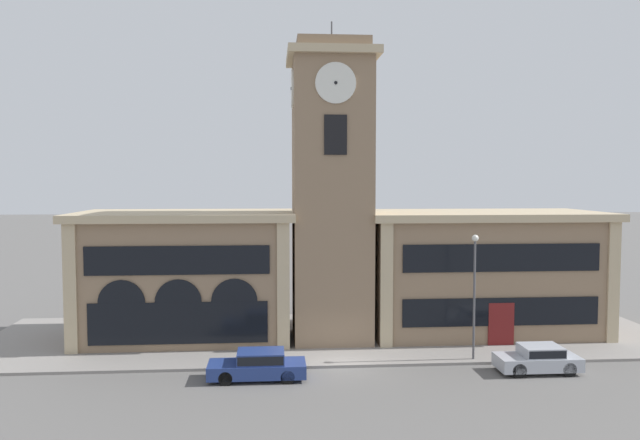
# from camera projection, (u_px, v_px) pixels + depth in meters

# --- Properties ---
(ground_plane) EXTENTS (300.00, 300.00, 0.00)m
(ground_plane) POSITION_uv_depth(u_px,v_px,m) (342.00, 368.00, 31.85)
(ground_plane) COLOR #605E5B
(sidewalk_kerb) EXTENTS (41.13, 12.43, 0.15)m
(sidewalk_kerb) POSITION_uv_depth(u_px,v_px,m) (330.00, 336.00, 38.03)
(sidewalk_kerb) COLOR gray
(sidewalk_kerb) RESTS_ON ground_plane
(clock_tower) EXTENTS (5.21, 5.21, 18.81)m
(clock_tower) POSITION_uv_depth(u_px,v_px,m) (331.00, 193.00, 36.80)
(clock_tower) COLOR #897056
(clock_tower) RESTS_ON ground_plane
(town_hall_left_wing) EXTENTS (12.95, 7.84, 7.71)m
(town_hall_left_wing) POSITION_uv_depth(u_px,v_px,m) (187.00, 275.00, 37.73)
(town_hall_left_wing) COLOR #897056
(town_hall_left_wing) RESTS_ON ground_plane
(town_hall_right_wing) EXTENTS (14.71, 7.84, 7.65)m
(town_hall_right_wing) POSITION_uv_depth(u_px,v_px,m) (481.00, 272.00, 39.14)
(town_hall_right_wing) COLOR #897056
(town_hall_right_wing) RESTS_ON ground_plane
(parked_car_near) EXTENTS (4.70, 1.84, 1.39)m
(parked_car_near) POSITION_uv_depth(u_px,v_px,m) (258.00, 364.00, 30.06)
(parked_car_near) COLOR navy
(parked_car_near) RESTS_ON ground_plane
(parked_car_mid) EXTENTS (4.05, 1.82, 1.36)m
(parked_car_mid) POSITION_uv_depth(u_px,v_px,m) (538.00, 358.00, 31.13)
(parked_car_mid) COLOR #B2B7C1
(parked_car_mid) RESTS_ON ground_plane
(street_lamp) EXTENTS (0.36, 0.36, 6.61)m
(street_lamp) POSITION_uv_depth(u_px,v_px,m) (475.00, 279.00, 32.73)
(street_lamp) COLOR #4C4C51
(street_lamp) RESTS_ON sidewalk_kerb
(fire_hydrant) EXTENTS (0.22, 0.22, 0.87)m
(fire_hydrant) POSITION_uv_depth(u_px,v_px,m) (541.00, 352.00, 32.86)
(fire_hydrant) COLOR red
(fire_hydrant) RESTS_ON sidewalk_kerb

